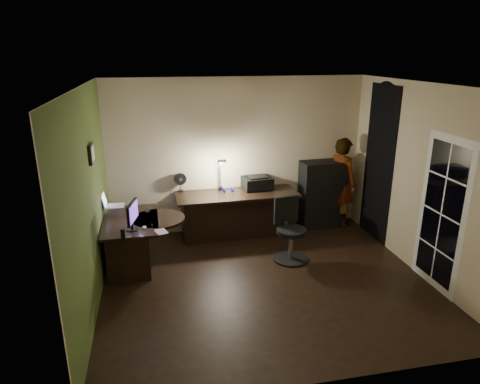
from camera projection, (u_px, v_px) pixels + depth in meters
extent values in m
cube|color=black|center=(265.00, 281.00, 6.05)|extent=(4.50, 4.00, 0.01)
cube|color=silver|center=(269.00, 85.00, 5.20)|extent=(4.50, 4.00, 0.01)
cube|color=#CAB78F|center=(237.00, 156.00, 7.49)|extent=(4.50, 0.01, 2.70)
cube|color=#CAB78F|center=(327.00, 260.00, 3.76)|extent=(4.50, 0.01, 2.70)
cube|color=#CAB78F|center=(88.00, 202.00, 5.19)|extent=(0.01, 4.00, 2.70)
cube|color=#CAB78F|center=(421.00, 181.00, 6.06)|extent=(0.01, 4.00, 2.70)
cube|color=#465B22|center=(89.00, 202.00, 5.19)|extent=(0.00, 4.00, 2.70)
cube|color=black|center=(379.00, 164.00, 7.14)|extent=(0.01, 0.90, 2.60)
cube|color=white|center=(441.00, 214.00, 5.64)|extent=(0.02, 0.92, 2.10)
cube|color=black|center=(91.00, 154.00, 5.46)|extent=(0.04, 0.30, 0.25)
cube|color=black|center=(133.00, 243.00, 6.38)|extent=(0.81, 1.30, 0.74)
cube|color=black|center=(237.00, 215.00, 7.43)|extent=(2.10, 0.77, 0.78)
cube|color=black|center=(322.00, 194.00, 7.81)|extent=(0.83, 0.44, 1.23)
cube|color=silver|center=(112.00, 210.00, 6.51)|extent=(0.28, 0.24, 0.11)
cube|color=silver|center=(114.00, 200.00, 6.46)|extent=(0.31, 0.29, 0.21)
cube|color=black|center=(131.00, 220.00, 5.87)|extent=(0.19, 0.45, 0.29)
ellipsoid|color=silver|center=(144.00, 227.00, 5.96)|extent=(0.08, 0.10, 0.03)
cube|color=black|center=(147.00, 211.00, 6.62)|extent=(0.09, 0.13, 0.01)
cube|color=black|center=(152.00, 225.00, 6.07)|extent=(0.02, 0.12, 0.01)
cylinder|color=black|center=(123.00, 235.00, 5.57)|extent=(0.08, 0.08, 0.16)
cube|color=silver|center=(161.00, 232.00, 5.85)|extent=(0.19, 0.23, 0.01)
cube|color=black|center=(180.00, 182.00, 7.34)|extent=(0.23, 0.15, 0.32)
cube|color=#0A1A9A|center=(228.00, 190.00, 7.31)|extent=(0.20, 0.13, 0.09)
cube|color=black|center=(257.00, 182.00, 7.50)|extent=(0.53, 0.43, 0.22)
cube|color=black|center=(220.00, 173.00, 7.34)|extent=(0.22, 0.31, 0.62)
cube|color=black|center=(292.00, 231.00, 6.52)|extent=(0.61, 0.61, 0.97)
imported|color=#D8A88C|center=(342.00, 182.00, 7.77)|extent=(0.60, 0.70, 1.65)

